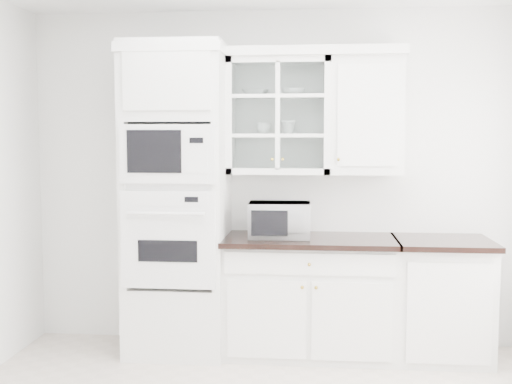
# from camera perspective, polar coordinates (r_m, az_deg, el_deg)

# --- Properties ---
(room_shell) EXTENTS (4.00, 3.50, 2.70)m
(room_shell) POSITION_cam_1_polar(r_m,az_deg,el_deg) (3.90, 0.60, 6.22)
(room_shell) COLOR white
(room_shell) RESTS_ON ground
(oven_column) EXTENTS (0.76, 0.68, 2.40)m
(oven_column) POSITION_cam_1_polar(r_m,az_deg,el_deg) (5.02, -7.01, -0.71)
(oven_column) COLOR white
(oven_column) RESTS_ON ground
(base_cabinet_run) EXTENTS (1.32, 0.67, 0.92)m
(base_cabinet_run) POSITION_cam_1_polar(r_m,az_deg,el_deg) (5.06, 4.78, -9.13)
(base_cabinet_run) COLOR white
(base_cabinet_run) RESTS_ON ground
(extra_base_cabinet) EXTENTS (0.72, 0.67, 0.92)m
(extra_base_cabinet) POSITION_cam_1_polar(r_m,az_deg,el_deg) (5.15, 16.13, -9.06)
(extra_base_cabinet) COLOR white
(extra_base_cabinet) RESTS_ON ground
(upper_cabinet_glass) EXTENTS (0.80, 0.33, 0.90)m
(upper_cabinet_glass) POSITION_cam_1_polar(r_m,az_deg,el_deg) (5.05, 2.06, 6.75)
(upper_cabinet_glass) COLOR white
(upper_cabinet_glass) RESTS_ON room_shell
(upper_cabinet_solid) EXTENTS (0.55, 0.33, 0.90)m
(upper_cabinet_solid) POSITION_cam_1_polar(r_m,az_deg,el_deg) (5.06, 9.77, 6.68)
(upper_cabinet_solid) COLOR white
(upper_cabinet_solid) RESTS_ON room_shell
(crown_molding) EXTENTS (2.14, 0.38, 0.07)m
(crown_molding) POSITION_cam_1_polar(r_m,az_deg,el_deg) (5.07, 0.85, 12.24)
(crown_molding) COLOR white
(crown_molding) RESTS_ON room_shell
(countertop_microwave) EXTENTS (0.48, 0.40, 0.27)m
(countertop_microwave) POSITION_cam_1_polar(r_m,az_deg,el_deg) (4.92, 2.11, -2.48)
(countertop_microwave) COLOR white
(countertop_microwave) RESTS_ON base_cabinet_run
(bowl_a) EXTENTS (0.22, 0.22, 0.05)m
(bowl_a) POSITION_cam_1_polar(r_m,az_deg,el_deg) (5.09, -0.05, 8.82)
(bowl_a) COLOR white
(bowl_a) RESTS_ON upper_cabinet_glass
(bowl_b) EXTENTS (0.20, 0.20, 0.06)m
(bowl_b) POSITION_cam_1_polar(r_m,az_deg,el_deg) (5.06, 3.35, 8.87)
(bowl_b) COLOR white
(bowl_b) RESTS_ON upper_cabinet_glass
(cup_a) EXTENTS (0.12, 0.12, 0.09)m
(cup_a) POSITION_cam_1_polar(r_m,az_deg,el_deg) (5.08, 0.72, 5.67)
(cup_a) COLOR white
(cup_a) RESTS_ON upper_cabinet_glass
(cup_b) EXTENTS (0.14, 0.14, 0.11)m
(cup_b) POSITION_cam_1_polar(r_m,az_deg,el_deg) (5.03, 2.89, 5.76)
(cup_b) COLOR white
(cup_b) RESTS_ON upper_cabinet_glass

